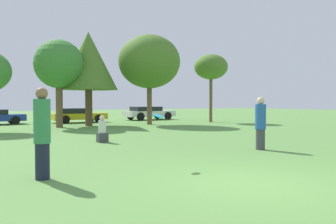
{
  "coord_description": "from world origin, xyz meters",
  "views": [
    {
      "loc": [
        -5.16,
        -4.92,
        1.66
      ],
      "look_at": [
        0.24,
        3.52,
        1.36
      ],
      "focal_mm": 36.98,
      "sensor_mm": 36.0,
      "label": 1
    }
  ],
  "objects": [
    {
      "name": "person_catcher",
      "position": [
        3.95,
        3.38,
        0.92
      ],
      "size": [
        0.37,
        0.37,
        1.81
      ],
      "rotation": [
        0.0,
        0.0,
        -3.05
      ],
      "color": "#3F3F47",
      "rests_on": "ground"
    },
    {
      "name": "bystander_sitting",
      "position": [
        0.17,
        8.37,
        0.46
      ],
      "size": [
        0.41,
        0.34,
        1.1
      ],
      "color": "#3F3F47",
      "rests_on": "ground"
    },
    {
      "name": "tree_5",
      "position": [
        7.19,
        16.85,
        4.52
      ],
      "size": [
        4.44,
        4.44,
        6.47
      ],
      "color": "brown",
      "rests_on": "ground"
    },
    {
      "name": "tree_4",
      "position": [
        2.98,
        17.79,
        4.39
      ],
      "size": [
        3.92,
        3.92,
        6.38
      ],
      "color": "brown",
      "rests_on": "ground"
    },
    {
      "name": "tree_3",
      "position": [
        0.91,
        17.47,
        4.01
      ],
      "size": [
        3.11,
        3.11,
        5.61
      ],
      "color": "brown",
      "rests_on": "ground"
    },
    {
      "name": "parked_car_yellow",
      "position": [
        3.53,
        21.84,
        0.6
      ],
      "size": [
        4.25,
        1.89,
        1.13
      ],
      "rotation": [
        0.0,
        0.0,
        0.01
      ],
      "color": "gold",
      "rests_on": "ground"
    },
    {
      "name": "ground_plane",
      "position": [
        0.0,
        0.0,
        0.0
      ],
      "size": [
        120.0,
        120.0,
        0.0
      ],
      "primitive_type": "plane",
      "color": "#5B8E42"
    },
    {
      "name": "person_thrower",
      "position": [
        -3.46,
        2.7,
        1.0
      ],
      "size": [
        0.35,
        0.35,
        1.96
      ],
      "rotation": [
        0.0,
        0.0,
        0.09
      ],
      "color": "#191E33",
      "rests_on": "ground"
    },
    {
      "name": "tree_6",
      "position": [
        12.82,
        16.73,
        4.41
      ],
      "size": [
        2.7,
        2.7,
        5.46
      ],
      "color": "brown",
      "rests_on": "ground"
    },
    {
      "name": "frisbee",
      "position": [
        -0.62,
        2.65,
        1.29
      ],
      "size": [
        0.29,
        0.27,
        0.16
      ],
      "color": "#19B2D8"
    },
    {
      "name": "parked_car_white",
      "position": [
        10.31,
        22.52,
        0.66
      ],
      "size": [
        4.61,
        2.07,
        1.19
      ],
      "rotation": [
        0.0,
        0.0,
        0.01
      ],
      "color": "silver",
      "rests_on": "ground"
    }
  ]
}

